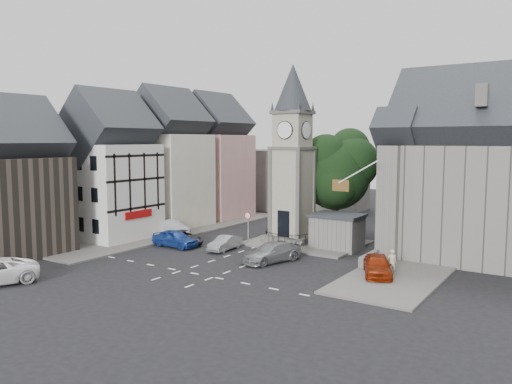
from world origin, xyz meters
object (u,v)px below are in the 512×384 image
Objects in this scene: car_west_blue at (175,238)px; car_east_red at (377,265)px; stone_shelter at (337,231)px; clock_tower at (292,154)px; pedestrian at (392,262)px.

car_east_red is at bearing -88.03° from car_west_blue.
car_east_red is (5.99, -6.44, -0.78)m from stone_shelter.
car_east_red is (18.29, 0.72, 0.01)m from car_west_blue.
clock_tower is 3.78× the size of stone_shelter.
stone_shelter reaches higher than pedestrian.
stone_shelter is at bearing -60.07° from car_west_blue.
pedestrian reaches higher than car_west_blue.
pedestrian is at bearing -85.28° from car_west_blue.
clock_tower reaches higher than car_west_blue.
clock_tower is 8.15m from stone_shelter.
clock_tower is 8.98× the size of pedestrian.
car_west_blue is (-12.30, -7.16, -0.79)m from stone_shelter.
clock_tower is at bearing -64.18° from pedestrian.
car_east_red is at bearing 16.49° from pedestrian.
stone_shelter is at bearing -5.84° from clock_tower.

